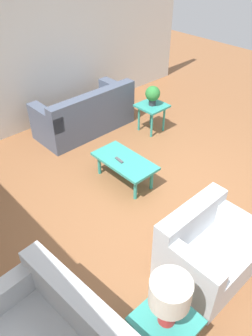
% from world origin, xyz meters
% --- Properties ---
extents(ground_plane, '(14.00, 14.00, 0.00)m').
position_xyz_m(ground_plane, '(0.00, 0.00, 0.00)').
color(ground_plane, '#8E5B38').
extents(wall_right, '(0.12, 7.20, 2.70)m').
position_xyz_m(wall_right, '(3.06, 0.00, 1.35)').
color(wall_right, silver).
rests_on(wall_right, ground_plane).
extents(sofa, '(0.82, 1.79, 0.82)m').
position_xyz_m(sofa, '(2.22, -0.42, 0.31)').
color(sofa, '#4C566B').
rests_on(sofa, ground_plane).
extents(armchair, '(0.77, 0.97, 0.81)m').
position_xyz_m(armchair, '(-1.13, 0.51, 0.32)').
color(armchair, silver).
rests_on(armchair, ground_plane).
extents(coffee_table, '(0.97, 0.50, 0.38)m').
position_xyz_m(coffee_table, '(0.64, 0.07, 0.34)').
color(coffee_table, teal).
rests_on(coffee_table, ground_plane).
extents(side_table_plant, '(0.49, 0.49, 0.52)m').
position_xyz_m(side_table_plant, '(1.40, -1.31, 0.43)').
color(side_table_plant, teal).
rests_on(side_table_plant, ground_plane).
extents(side_table_lamp, '(0.49, 0.49, 0.52)m').
position_xyz_m(side_table_lamp, '(-1.41, 1.47, 0.43)').
color(side_table_lamp, teal).
rests_on(side_table_lamp, ground_plane).
extents(potted_plant, '(0.26, 0.26, 0.35)m').
position_xyz_m(potted_plant, '(1.40, -1.31, 0.73)').
color(potted_plant, '#333338').
rests_on(potted_plant, side_table_plant).
extents(table_lamp, '(0.33, 0.33, 0.52)m').
position_xyz_m(table_lamp, '(-1.41, 1.47, 0.87)').
color(table_lamp, red).
rests_on(table_lamp, side_table_lamp).
extents(remote_control, '(0.16, 0.06, 0.02)m').
position_xyz_m(remote_control, '(0.68, 0.14, 0.39)').
color(remote_control, '#4C4C51').
rests_on(remote_control, coffee_table).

